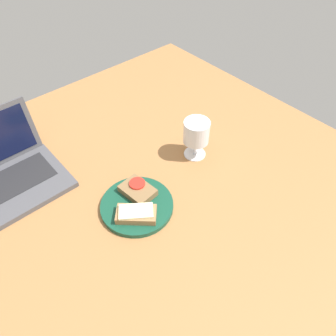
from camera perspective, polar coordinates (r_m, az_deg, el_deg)
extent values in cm
cube|color=#9E6B3D|center=(104.24, -2.88, -3.97)|extent=(140.00, 140.00, 3.00)
cylinder|color=#144733|center=(98.02, -5.43, -6.52)|extent=(21.60, 21.60, 1.59)
cube|color=#937047|center=(93.80, -5.54, -8.03)|extent=(12.37, 12.14, 2.22)
cube|color=#F4EAB7|center=(92.61, -5.61, -7.50)|extent=(10.78, 9.82, 0.71)
cube|color=brown|center=(99.36, -5.47, -3.77)|extent=(8.36, 10.94, 2.23)
cylinder|color=red|center=(99.10, -5.39, -2.68)|extent=(4.82, 4.82, 0.61)
cylinder|color=white|center=(113.58, 4.66, 2.48)|extent=(7.43, 7.43, 0.40)
cylinder|color=white|center=(111.46, 4.75, 3.63)|extent=(0.83, 0.83, 5.81)
cylinder|color=white|center=(106.99, 4.97, 6.30)|extent=(8.58, 8.58, 7.74)
cylinder|color=white|center=(107.63, 4.94, 5.90)|extent=(7.89, 7.89, 5.76)
cube|color=#4C4C51|center=(112.41, -25.54, -3.33)|extent=(33.34, 23.73, 1.73)
cube|color=#232326|center=(113.31, -26.09, -2.38)|extent=(27.34, 13.05, 0.16)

